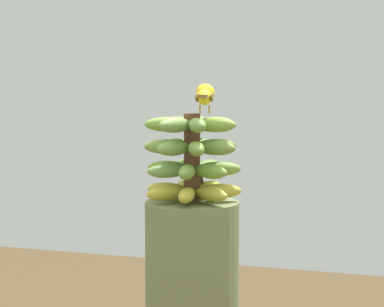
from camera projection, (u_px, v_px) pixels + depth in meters
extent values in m
cylinder|color=brown|center=(192.00, 158.00, 1.84)|extent=(0.05, 0.05, 0.25)
ellipsoid|color=gold|center=(187.00, 195.00, 1.77)|extent=(0.06, 0.13, 0.04)
ellipsoid|color=#A9A834|center=(211.00, 194.00, 1.78)|extent=(0.13, 0.10, 0.04)
ellipsoid|color=gold|center=(220.00, 191.00, 1.85)|extent=(0.13, 0.08, 0.04)
ellipsoid|color=#ACA92E|center=(208.00, 188.00, 1.91)|extent=(0.08, 0.13, 0.04)
ellipsoid|color=gold|center=(185.00, 187.00, 1.92)|extent=(0.10, 0.13, 0.04)
ellipsoid|color=gold|center=(167.00, 190.00, 1.88)|extent=(0.13, 0.06, 0.04)
ellipsoid|color=gold|center=(167.00, 193.00, 1.81)|extent=(0.12, 0.12, 0.04)
ellipsoid|color=#709A4B|center=(168.00, 170.00, 1.80)|extent=(0.12, 0.12, 0.04)
ellipsoid|color=olive|center=(187.00, 172.00, 1.76)|extent=(0.06, 0.13, 0.04)
ellipsoid|color=olive|center=(210.00, 171.00, 1.78)|extent=(0.13, 0.10, 0.04)
ellipsoid|color=olive|center=(219.00, 169.00, 1.84)|extent=(0.13, 0.08, 0.04)
ellipsoid|color=olive|center=(207.00, 167.00, 1.90)|extent=(0.08, 0.13, 0.04)
ellipsoid|color=#6B9F3F|center=(185.00, 166.00, 1.91)|extent=(0.10, 0.13, 0.04)
ellipsoid|color=olive|center=(168.00, 168.00, 1.87)|extent=(0.13, 0.05, 0.04)
ellipsoid|color=olive|center=(196.00, 149.00, 1.76)|extent=(0.09, 0.13, 0.04)
ellipsoid|color=olive|center=(215.00, 148.00, 1.80)|extent=(0.13, 0.07, 0.04)
ellipsoid|color=olive|center=(216.00, 146.00, 1.86)|extent=(0.13, 0.11, 0.04)
ellipsoid|color=#6C9646|center=(199.00, 145.00, 1.90)|extent=(0.04, 0.13, 0.04)
ellipsoid|color=olive|center=(178.00, 145.00, 1.89)|extent=(0.13, 0.11, 0.04)
ellipsoid|color=olive|center=(166.00, 147.00, 1.84)|extent=(0.13, 0.07, 0.04)
ellipsoid|color=#719A44|center=(174.00, 148.00, 1.78)|extent=(0.09, 0.13, 0.04)
ellipsoid|color=#799E4A|center=(177.00, 124.00, 1.88)|extent=(0.13, 0.11, 0.04)
ellipsoid|color=#75A13A|center=(167.00, 124.00, 1.83)|extent=(0.13, 0.07, 0.04)
ellipsoid|color=#729748|center=(175.00, 125.00, 1.77)|extent=(0.09, 0.13, 0.04)
ellipsoid|color=#6D9944|center=(197.00, 125.00, 1.76)|extent=(0.10, 0.13, 0.04)
ellipsoid|color=#7DA23B|center=(215.00, 125.00, 1.79)|extent=(0.13, 0.06, 0.04)
ellipsoid|color=#6E934A|center=(215.00, 124.00, 1.86)|extent=(0.12, 0.12, 0.04)
ellipsoid|color=#6EA346|center=(198.00, 123.00, 1.90)|extent=(0.05, 0.13, 0.04)
cone|color=#4C2D1E|center=(198.00, 172.00, 1.88)|extent=(0.04, 0.04, 0.06)
cylinder|color=#C68933|center=(209.00, 109.00, 1.81)|extent=(0.01, 0.01, 0.02)
cylinder|color=#C68933|center=(200.00, 109.00, 1.81)|extent=(0.00, 0.01, 0.02)
ellipsoid|color=yellow|center=(204.00, 97.00, 1.80)|extent=(0.06, 0.10, 0.05)
ellipsoid|color=brown|center=(212.00, 97.00, 1.80)|extent=(0.02, 0.07, 0.03)
ellipsoid|color=brown|center=(197.00, 97.00, 1.80)|extent=(0.02, 0.07, 0.03)
cube|color=brown|center=(203.00, 96.00, 1.73)|extent=(0.04, 0.07, 0.01)
sphere|color=yellow|center=(205.00, 93.00, 1.84)|extent=(0.05, 0.05, 0.05)
sphere|color=black|center=(198.00, 92.00, 1.85)|extent=(0.01, 0.01, 0.01)
cone|color=orange|center=(206.00, 93.00, 1.88)|extent=(0.03, 0.03, 0.02)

